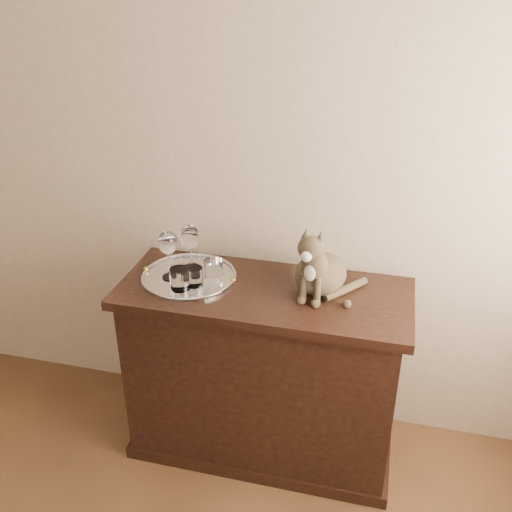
{
  "coord_description": "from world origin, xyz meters",
  "views": [
    {
      "loc": [
        1.06,
        -0.01,
        2.04
      ],
      "look_at": [
        0.56,
        1.95,
        0.99
      ],
      "focal_mm": 40.0,
      "sensor_mm": 36.0,
      "label": 1
    }
  ],
  "objects_px": {
    "tumbler_b": "(180,279)",
    "wine_glass_d": "(190,251)",
    "tumbler_c": "(213,270)",
    "cat": "(322,256)",
    "tray": "(189,277)",
    "wine_glass_c": "(168,255)",
    "sideboard": "(263,372)",
    "wine_glass_b": "(191,246)",
    "tumbler_a": "(194,277)",
    "wine_glass_a": "(172,252)"
  },
  "relations": [
    {
      "from": "wine_glass_a",
      "to": "tumbler_c",
      "type": "bearing_deg",
      "value": -11.2
    },
    {
      "from": "wine_glass_d",
      "to": "cat",
      "type": "xyz_separation_m",
      "value": [
        0.55,
        -0.0,
        0.05
      ]
    },
    {
      "from": "sideboard",
      "to": "wine_glass_b",
      "type": "relative_size",
      "value": 5.93
    },
    {
      "from": "tumbler_c",
      "to": "sideboard",
      "type": "bearing_deg",
      "value": -4.35
    },
    {
      "from": "tumbler_c",
      "to": "wine_glass_d",
      "type": "bearing_deg",
      "value": 162.06
    },
    {
      "from": "tray",
      "to": "cat",
      "type": "xyz_separation_m",
      "value": [
        0.55,
        0.03,
        0.15
      ]
    },
    {
      "from": "tumbler_a",
      "to": "tumbler_c",
      "type": "xyz_separation_m",
      "value": [
        0.06,
        0.06,
        0.0
      ]
    },
    {
      "from": "wine_glass_d",
      "to": "tumbler_c",
      "type": "relative_size",
      "value": 2.29
    },
    {
      "from": "sideboard",
      "to": "tray",
      "type": "bearing_deg",
      "value": 177.3
    },
    {
      "from": "sideboard",
      "to": "wine_glass_a",
      "type": "distance_m",
      "value": 0.67
    },
    {
      "from": "cat",
      "to": "tumbler_c",
      "type": "bearing_deg",
      "value": -162.9
    },
    {
      "from": "sideboard",
      "to": "tumbler_a",
      "type": "relative_size",
      "value": 15.12
    },
    {
      "from": "wine_glass_b",
      "to": "tumbler_a",
      "type": "distance_m",
      "value": 0.17
    },
    {
      "from": "tumbler_c",
      "to": "cat",
      "type": "xyz_separation_m",
      "value": [
        0.44,
        0.03,
        0.1
      ]
    },
    {
      "from": "tray",
      "to": "tumbler_b",
      "type": "height_order",
      "value": "tumbler_b"
    },
    {
      "from": "tumbler_a",
      "to": "cat",
      "type": "distance_m",
      "value": 0.52
    },
    {
      "from": "wine_glass_b",
      "to": "wine_glass_c",
      "type": "bearing_deg",
      "value": -119.02
    },
    {
      "from": "sideboard",
      "to": "tumbler_b",
      "type": "height_order",
      "value": "tumbler_b"
    },
    {
      "from": "tumbler_a",
      "to": "tray",
      "type": "bearing_deg",
      "value": 127.4
    },
    {
      "from": "sideboard",
      "to": "tumbler_a",
      "type": "height_order",
      "value": "tumbler_a"
    },
    {
      "from": "tumbler_a",
      "to": "sideboard",
      "type": "bearing_deg",
      "value": 9.36
    },
    {
      "from": "tumbler_b",
      "to": "wine_glass_d",
      "type": "bearing_deg",
      "value": 91.46
    },
    {
      "from": "sideboard",
      "to": "tumbler_a",
      "type": "bearing_deg",
      "value": -170.64
    },
    {
      "from": "tumbler_a",
      "to": "wine_glass_b",
      "type": "bearing_deg",
      "value": 114.23
    },
    {
      "from": "tumbler_a",
      "to": "tumbler_b",
      "type": "height_order",
      "value": "tumbler_b"
    },
    {
      "from": "wine_glass_a",
      "to": "cat",
      "type": "relative_size",
      "value": 0.54
    },
    {
      "from": "tumbler_b",
      "to": "tumbler_c",
      "type": "height_order",
      "value": "tumbler_b"
    },
    {
      "from": "wine_glass_d",
      "to": "tumbler_b",
      "type": "distance_m",
      "value": 0.15
    },
    {
      "from": "tray",
      "to": "wine_glass_b",
      "type": "bearing_deg",
      "value": 101.91
    },
    {
      "from": "wine_glass_b",
      "to": "tumbler_c",
      "type": "height_order",
      "value": "wine_glass_b"
    },
    {
      "from": "tumbler_c",
      "to": "wine_glass_c",
      "type": "bearing_deg",
      "value": -172.11
    },
    {
      "from": "wine_glass_b",
      "to": "tumbler_a",
      "type": "relative_size",
      "value": 2.55
    },
    {
      "from": "tray",
      "to": "wine_glass_c",
      "type": "xyz_separation_m",
      "value": [
        -0.08,
        -0.02,
        0.11
      ]
    },
    {
      "from": "tumbler_b",
      "to": "wine_glass_b",
      "type": "bearing_deg",
      "value": 95.45
    },
    {
      "from": "wine_glass_b",
      "to": "cat",
      "type": "bearing_deg",
      "value": -4.87
    },
    {
      "from": "tumbler_a",
      "to": "wine_glass_a",
      "type": "bearing_deg",
      "value": 143.06
    },
    {
      "from": "sideboard",
      "to": "tray",
      "type": "xyz_separation_m",
      "value": [
        -0.33,
        0.02,
        0.43
      ]
    },
    {
      "from": "wine_glass_c",
      "to": "tumbler_b",
      "type": "distance_m",
      "value": 0.12
    },
    {
      "from": "wine_glass_b",
      "to": "cat",
      "type": "height_order",
      "value": "cat"
    },
    {
      "from": "wine_glass_c",
      "to": "wine_glass_d",
      "type": "relative_size",
      "value": 1.04
    },
    {
      "from": "tray",
      "to": "tumbler_c",
      "type": "distance_m",
      "value": 0.12
    },
    {
      "from": "cat",
      "to": "sideboard",
      "type": "bearing_deg",
      "value": -154.76
    },
    {
      "from": "tumbler_a",
      "to": "tumbler_b",
      "type": "distance_m",
      "value": 0.06
    },
    {
      "from": "wine_glass_c",
      "to": "tumbler_c",
      "type": "relative_size",
      "value": 2.38
    },
    {
      "from": "wine_glass_a",
      "to": "cat",
      "type": "xyz_separation_m",
      "value": [
        0.64,
        -0.01,
        0.06
      ]
    },
    {
      "from": "wine_glass_d",
      "to": "tumbler_a",
      "type": "height_order",
      "value": "wine_glass_d"
    },
    {
      "from": "wine_glass_c",
      "to": "tumbler_a",
      "type": "bearing_deg",
      "value": -16.87
    },
    {
      "from": "wine_glass_c",
      "to": "cat",
      "type": "bearing_deg",
      "value": 5.23
    },
    {
      "from": "tumbler_a",
      "to": "wine_glass_c",
      "type": "bearing_deg",
      "value": 163.13
    },
    {
      "from": "tray",
      "to": "wine_glass_a",
      "type": "xyz_separation_m",
      "value": [
        -0.09,
        0.04,
        0.09
      ]
    }
  ]
}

